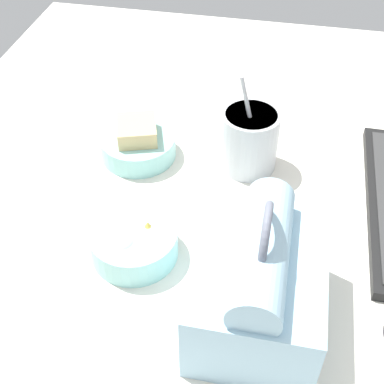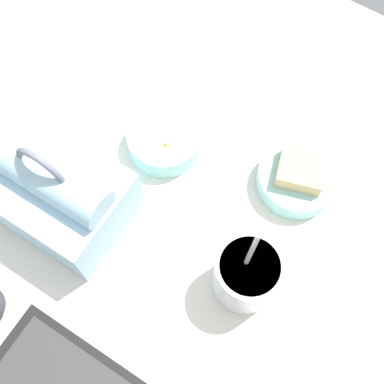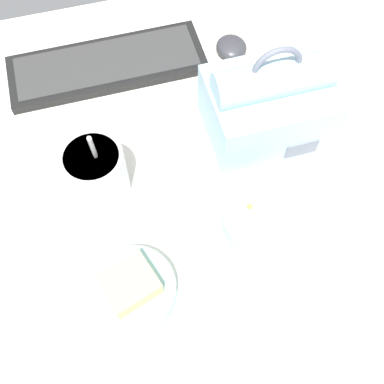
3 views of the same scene
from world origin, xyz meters
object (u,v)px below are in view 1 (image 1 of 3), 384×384
at_px(soup_cup, 249,139).
at_px(bento_bowl_snacks, 134,242).
at_px(lunch_bag, 259,284).
at_px(bento_bowl_sandwich, 138,143).

relative_size(soup_cup, bento_bowl_snacks, 1.40).
distance_m(lunch_bag, soup_cup, 0.33).
xyz_separation_m(soup_cup, bento_bowl_sandwich, (0.01, -0.20, -0.03)).
relative_size(lunch_bag, bento_bowl_sandwich, 1.57).
relative_size(lunch_bag, bento_bowl_snacks, 1.63).
xyz_separation_m(lunch_bag, bento_bowl_snacks, (-0.08, -0.19, -0.05)).
distance_m(bento_bowl_sandwich, bento_bowl_snacks, 0.24).
bearing_deg(lunch_bag, bento_bowl_sandwich, -140.76).
height_order(lunch_bag, soup_cup, lunch_bag).
height_order(soup_cup, bento_bowl_snacks, soup_cup).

